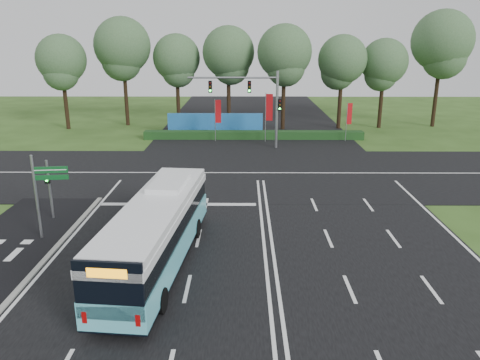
{
  "coord_description": "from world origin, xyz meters",
  "views": [
    {
      "loc": [
        -1.03,
        -21.86,
        9.8
      ],
      "look_at": [
        -1.2,
        2.0,
        2.52
      ],
      "focal_mm": 35.0,
      "sensor_mm": 36.0,
      "label": 1
    }
  ],
  "objects": [
    {
      "name": "road_main",
      "position": [
        0.0,
        0.0,
        0.02
      ],
      "size": [
        20.0,
        120.0,
        0.04
      ],
      "primitive_type": "cube",
      "color": "black",
      "rests_on": "ground"
    },
    {
      "name": "kerb_strip",
      "position": [
        -10.1,
        -3.0,
        0.06
      ],
      "size": [
        0.25,
        18.0,
        0.12
      ],
      "primitive_type": "cube",
      "color": "gray",
      "rests_on": "ground"
    },
    {
      "name": "hedge",
      "position": [
        0.0,
        24.5,
        0.4
      ],
      "size": [
        22.0,
        1.2,
        0.8
      ],
      "primitive_type": "cube",
      "color": "#153B17",
      "rests_on": "ground"
    },
    {
      "name": "banner_flag_right",
      "position": [
        9.22,
        23.43,
        2.53
      ],
      "size": [
        0.55,
        0.22,
        3.84
      ],
      "rotation": [
        0.0,
        0.0,
        0.32
      ],
      "color": "gray",
      "rests_on": "ground"
    },
    {
      "name": "banner_flag_mid",
      "position": [
        1.36,
        23.07,
        3.11
      ],
      "size": [
        0.7,
        0.14,
        4.78
      ],
      "rotation": [
        0.0,
        0.0,
        -0.12
      ],
      "color": "gray",
      "rests_on": "ground"
    },
    {
      "name": "city_bus",
      "position": [
        -4.81,
        -2.99,
        1.65
      ],
      "size": [
        3.43,
        11.59,
        3.28
      ],
      "rotation": [
        0.0,
        0.0,
        -0.09
      ],
      "color": "#5DC8D8",
      "rests_on": "ground"
    },
    {
      "name": "eucalyptus_row",
      "position": [
        1.03,
        31.28,
        8.31
      ],
      "size": [
        47.44,
        8.63,
        12.83
      ],
      "color": "black",
      "rests_on": "ground"
    },
    {
      "name": "banner_flag_left",
      "position": [
        -3.55,
        23.3,
        2.73
      ],
      "size": [
        0.61,
        0.12,
        4.17
      ],
      "rotation": [
        0.0,
        0.0,
        0.11
      ],
      "color": "gray",
      "rests_on": "ground"
    },
    {
      "name": "road_cross",
      "position": [
        0.0,
        12.0,
        0.03
      ],
      "size": [
        120.0,
        14.0,
        0.05
      ],
      "primitive_type": "cube",
      "color": "black",
      "rests_on": "ground"
    },
    {
      "name": "pedestrian_signal",
      "position": [
        -11.77,
        2.66,
        1.87
      ],
      "size": [
        0.31,
        0.42,
        3.41
      ],
      "rotation": [
        0.0,
        0.0,
        0.22
      ],
      "color": "gray",
      "rests_on": "ground"
    },
    {
      "name": "blue_hoarding",
      "position": [
        -4.0,
        27.0,
        1.1
      ],
      "size": [
        10.0,
        0.3,
        2.2
      ],
      "primitive_type": "cube",
      "color": "#216AB5",
      "rests_on": "ground"
    },
    {
      "name": "ground",
      "position": [
        0.0,
        0.0,
        0.0
      ],
      "size": [
        120.0,
        120.0,
        0.0
      ],
      "primitive_type": "plane",
      "color": "#2F4E1A",
      "rests_on": "ground"
    },
    {
      "name": "street_sign",
      "position": [
        -10.93,
        0.0,
        2.73
      ],
      "size": [
        1.7,
        0.28,
        4.38
      ],
      "rotation": [
        0.0,
        0.0,
        0.11
      ],
      "color": "gray",
      "rests_on": "ground"
    },
    {
      "name": "traffic_light_gantry",
      "position": [
        0.21,
        20.5,
        4.66
      ],
      "size": [
        8.41,
        0.28,
        7.0
      ],
      "color": "gray",
      "rests_on": "ground"
    }
  ]
}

